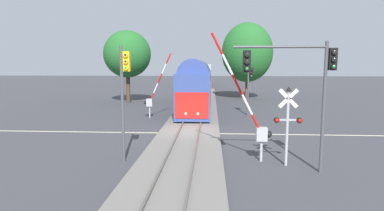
% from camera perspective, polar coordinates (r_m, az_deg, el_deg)
% --- Properties ---
extents(ground_plane, '(220.00, 220.00, 0.00)m').
position_cam_1_polar(ground_plane, '(23.59, -0.46, -4.96)').
color(ground_plane, '#3D3D42').
extents(road_centre_stripe, '(44.00, 0.20, 0.01)m').
position_cam_1_polar(road_centre_stripe, '(23.59, -0.46, -4.95)').
color(road_centre_stripe, beige).
rests_on(road_centre_stripe, ground).
extents(railway_track, '(4.40, 80.00, 0.32)m').
position_cam_1_polar(railway_track, '(23.57, -0.46, -4.73)').
color(railway_track, slate).
rests_on(railway_track, ground).
extents(commuter_train, '(3.04, 61.05, 5.16)m').
position_cam_1_polar(commuter_train, '(54.34, 1.79, 5.00)').
color(commuter_train, '#384C93').
rests_on(commuter_train, railway_track).
extents(crossing_gate_near, '(3.19, 0.40, 6.63)m').
position_cam_1_polar(crossing_gate_near, '(16.86, 11.27, -2.80)').
color(crossing_gate_near, '#B7B7BC').
rests_on(crossing_gate_near, ground).
extents(crossing_signal_mast, '(1.36, 0.44, 3.97)m').
position_cam_1_polar(crossing_signal_mast, '(16.45, 16.65, -2.13)').
color(crossing_signal_mast, '#B2B2B7').
rests_on(crossing_signal_mast, ground).
extents(crossing_gate_far, '(2.61, 0.40, 6.03)m').
position_cam_1_polar(crossing_gate_far, '(30.21, -7.19, 1.49)').
color(crossing_gate_far, '#B7B7BC').
rests_on(crossing_gate_far, ground).
extents(traffic_signal_far_side, '(0.53, 0.38, 5.00)m').
position_cam_1_polar(traffic_signal_far_side, '(31.99, 10.21, 4.26)').
color(traffic_signal_far_side, '#4C4C51').
rests_on(traffic_signal_far_side, ground).
extents(traffic_signal_near_right, '(4.62, 0.38, 6.07)m').
position_cam_1_polar(traffic_signal_near_right, '(15.39, 18.58, 5.25)').
color(traffic_signal_near_right, '#4C4C51').
rests_on(traffic_signal_near_right, ground).
extents(traffic_signal_median, '(0.53, 0.38, 5.98)m').
position_cam_1_polar(traffic_signal_median, '(16.62, -11.95, 3.58)').
color(traffic_signal_median, '#4C4C51').
rests_on(traffic_signal_median, ground).
extents(elm_centre_background, '(7.24, 7.24, 10.87)m').
position_cam_1_polar(elm_centre_background, '(47.05, 9.78, 9.27)').
color(elm_centre_background, brown).
rests_on(elm_centre_background, ground).
extents(oak_behind_train, '(6.07, 6.07, 9.32)m').
position_cam_1_polar(oak_behind_train, '(42.81, -11.43, 8.92)').
color(oak_behind_train, '#4C3828').
rests_on(oak_behind_train, ground).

